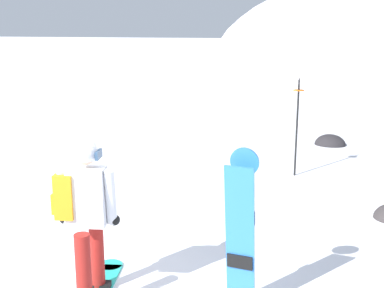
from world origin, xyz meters
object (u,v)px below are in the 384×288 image
(snowboarder_main, at_px, (85,217))
(spare_snowboard, at_px, (241,232))
(rock_mid, at_px, (330,145))
(piste_marker_near, at_px, (297,120))

(snowboarder_main, xyz_separation_m, spare_snowboard, (1.46, 0.41, -0.08))
(snowboarder_main, xyz_separation_m, rock_mid, (1.48, 8.14, -0.92))
(spare_snowboard, bearing_deg, piste_marker_near, 93.78)
(piste_marker_near, bearing_deg, rock_mid, 83.24)
(piste_marker_near, distance_m, rock_mid, 3.09)
(spare_snowboard, xyz_separation_m, piste_marker_near, (-0.32, 4.86, 0.24))
(spare_snowboard, height_order, piste_marker_near, piste_marker_near)
(spare_snowboard, bearing_deg, rock_mid, 89.86)
(spare_snowboard, height_order, rock_mid, spare_snowboard)
(snowboarder_main, height_order, piste_marker_near, piste_marker_near)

